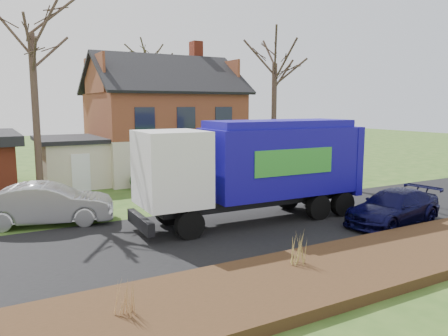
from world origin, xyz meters
TOP-DOWN VIEW (x-y plane):
  - ground at (0.00, 0.00)m, footprint 120.00×120.00m
  - road at (0.00, 0.00)m, footprint 80.00×7.00m
  - mulch_verge at (0.00, -5.30)m, footprint 80.00×3.50m
  - main_house at (1.49, 13.91)m, footprint 12.95×8.95m
  - garbage_truck at (0.94, 0.78)m, footprint 9.76×2.88m
  - silver_sedan at (-6.77, 4.40)m, footprint 5.38×3.07m
  - navy_wagon at (5.43, -2.35)m, footprint 4.95×2.53m
  - tree_front_west at (-6.51, 9.06)m, footprint 3.82×3.82m
  - tree_front_east at (7.82, 9.29)m, footprint 3.81×3.81m
  - tree_back at (4.23, 23.00)m, footprint 3.67×3.67m
  - grass_clump_west at (-6.48, -5.24)m, footprint 0.30×0.25m
  - grass_clump_mid at (-1.27, -4.71)m, footprint 0.35×0.29m

SIDE VIEW (x-z plane):
  - ground at x=0.00m, z-range 0.00..0.00m
  - road at x=0.00m, z-range 0.00..0.02m
  - mulch_verge at x=0.00m, z-range 0.00..0.30m
  - navy_wagon at x=5.43m, z-range 0.00..1.37m
  - grass_clump_west at x=-6.48m, z-range 0.30..1.11m
  - grass_clump_mid at x=-1.27m, z-range 0.30..1.27m
  - silver_sedan at x=-6.77m, z-range 0.00..1.68m
  - garbage_truck at x=0.94m, z-range 0.32..4.47m
  - main_house at x=1.49m, z-range -0.60..8.66m
  - tree_front_east at x=7.82m, z-range 3.31..13.88m
  - tree_front_west at x=-6.51m, z-range 3.68..15.02m
  - tree_back at x=4.23m, z-range 3.87..15.48m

